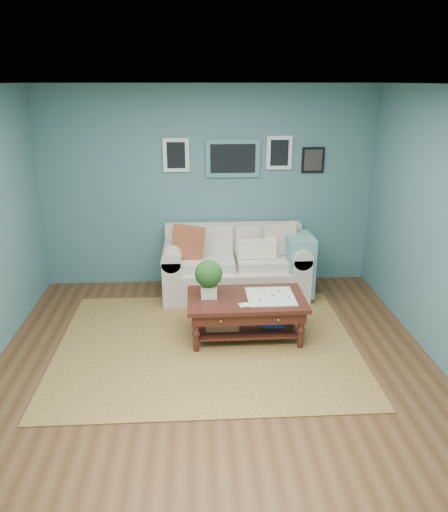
{
  "coord_description": "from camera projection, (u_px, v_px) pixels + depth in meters",
  "views": [
    {
      "loc": [
        -0.17,
        -4.18,
        2.73
      ],
      "look_at": [
        0.13,
        1.0,
        0.9
      ],
      "focal_mm": 35.0,
      "sensor_mm": 36.0,
      "label": 1
    }
  ],
  "objects": [
    {
      "name": "room_shell",
      "position": [
        216.0,
        243.0,
        4.46
      ],
      "size": [
        5.0,
        5.02,
        2.7
      ],
      "color": "brown",
      "rests_on": "ground"
    },
    {
      "name": "area_rug",
      "position": [
        207.0,
        345.0,
        5.44
      ],
      "size": [
        3.21,
        2.57,
        0.01
      ],
      "primitive_type": "cube",
      "color": "brown",
      "rests_on": "ground"
    },
    {
      "name": "loveseat",
      "position": [
        241.0,
        265.0,
        6.65
      ],
      "size": [
        1.94,
        0.88,
        1.0
      ],
      "color": "beige",
      "rests_on": "ground"
    },
    {
      "name": "coffee_table",
      "position": [
        240.0,
        304.0,
        5.49
      ],
      "size": [
        1.29,
        0.76,
        0.9
      ],
      "rotation": [
        0.0,
        0.0,
        0.01
      ],
      "color": "black",
      "rests_on": "ground"
    }
  ]
}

